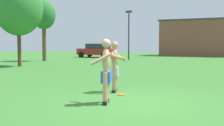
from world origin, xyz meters
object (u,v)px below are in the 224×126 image
Objects in this scene: player_near at (106,69)px; tree_right_field at (44,15)px; player_in_gray at (115,65)px; lamp_post at (129,29)px; frisbee at (122,95)px; car_red_near_post at (97,50)px; tree_left_field at (18,6)px.

tree_right_field is at bearing 132.91° from player_near.
tree_right_field is at bearing 135.58° from player_in_gray.
player_near is at bearing -70.64° from lamp_post.
frisbee is 18.60m from tree_right_field.
player_in_gray is 0.35× the size of lamp_post.
frisbee is (-0.06, 1.26, -0.90)m from player_near.
player_in_gray reaches higher than frisbee.
player_in_gray is (-0.50, 1.74, -0.03)m from player_near.
lamp_post is 8.15m from tree_right_field.
player_near is 0.36× the size of lamp_post.
player_near is at bearing -73.80° from player_in_gray.
tree_right_field is (-1.35, -7.75, 3.31)m from car_red_near_post.
lamp_post is 0.77× the size of tree_left_field.
player_near is 1.03× the size of player_in_gray.
player_near reaches higher than car_red_near_post.
car_red_near_post is 0.92× the size of lamp_post.
car_red_near_post is 0.80× the size of tree_right_field.
tree_left_field is (-10.69, 7.11, 4.15)m from frisbee.
player_in_gray is 17.78m from tree_right_field.
player_in_gray is 22.88m from car_red_near_post.
lamp_post is (-6.17, 17.26, 2.12)m from player_in_gray.
player_near is 0.39× the size of car_red_near_post.
tree_left_field is at bearing -68.15° from tree_right_field.
tree_left_field is at bearing -110.97° from lamp_post.
car_red_near_post is (-11.14, 19.99, -0.06)m from player_in_gray.
frisbee is at bearing 92.64° from player_near.
car_red_near_post is at bearing 119.13° from player_in_gray.
car_red_near_post is at bearing 119.52° from frisbee.
frisbee is 23.53m from car_red_near_post.
tree_right_field is at bearing -99.88° from car_red_near_post.
lamp_post is at bearing 69.03° from tree_left_field.
tree_right_field reaches higher than car_red_near_post.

